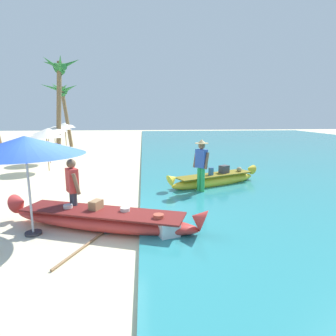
% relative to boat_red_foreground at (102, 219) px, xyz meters
% --- Properties ---
extents(ground_plane, '(80.00, 80.00, 0.00)m').
position_rel_boat_red_foreground_xyz_m(ground_plane, '(-0.22, 0.27, -0.26)').
color(ground_plane, beige).
extents(boat_red_foreground, '(4.80, 2.28, 0.76)m').
position_rel_boat_red_foreground_xyz_m(boat_red_foreground, '(0.00, 0.00, 0.00)').
color(boat_red_foreground, red).
rests_on(boat_red_foreground, ground).
extents(boat_yellow_midground, '(3.76, 2.09, 0.77)m').
position_rel_boat_red_foreground_xyz_m(boat_yellow_midground, '(3.60, 3.58, 0.02)').
color(boat_yellow_midground, yellow).
rests_on(boat_yellow_midground, ground).
extents(person_vendor_hatted, '(0.52, 0.54, 1.85)m').
position_rel_boat_red_foreground_xyz_m(person_vendor_hatted, '(2.89, 2.69, 0.82)').
color(person_vendor_hatted, green).
rests_on(person_vendor_hatted, ground).
extents(person_tourist_customer, '(0.45, 0.57, 1.60)m').
position_rel_boat_red_foreground_xyz_m(person_tourist_customer, '(-0.76, 0.54, 0.64)').
color(person_tourist_customer, '#333842').
rests_on(person_tourist_customer, ground).
extents(patio_umbrella_large, '(2.49, 2.49, 2.21)m').
position_rel_boat_red_foreground_xyz_m(patio_umbrella_large, '(-1.51, -0.15, 1.75)').
color(patio_umbrella_large, '#B7B7BC').
rests_on(patio_umbrella_large, ground).
extents(parasol_row_0, '(1.60, 1.60, 1.91)m').
position_rel_boat_red_foreground_xyz_m(parasol_row_0, '(-3.49, 7.22, 1.49)').
color(parasol_row_0, '#8E6B47').
rests_on(parasol_row_0, ground).
extents(parasol_row_1, '(1.60, 1.60, 1.91)m').
position_rel_boat_red_foreground_xyz_m(parasol_row_1, '(-4.12, 9.41, 1.49)').
color(parasol_row_1, '#8E6B47').
rests_on(parasol_row_1, ground).
extents(parasol_row_2, '(1.60, 1.60, 1.91)m').
position_rel_boat_red_foreground_xyz_m(parasol_row_2, '(-4.45, 11.62, 1.49)').
color(parasol_row_2, '#8E6B47').
rests_on(parasol_row_2, ground).
extents(parasol_row_3, '(1.60, 1.60, 1.91)m').
position_rel_boat_red_foreground_xyz_m(parasol_row_3, '(-4.80, 14.03, 1.49)').
color(parasol_row_3, '#8E6B47').
rests_on(parasol_row_3, ground).
extents(parasol_row_4, '(1.60, 1.60, 1.91)m').
position_rel_boat_red_foreground_xyz_m(parasol_row_4, '(-5.13, 16.71, 1.49)').
color(parasol_row_4, '#8E6B47').
rests_on(parasol_row_4, ground).
extents(parasol_row_5, '(1.60, 1.60, 1.91)m').
position_rel_boat_red_foreground_xyz_m(parasol_row_5, '(-5.75, 18.93, 1.49)').
color(parasol_row_5, '#8E6B47').
rests_on(parasol_row_5, ground).
extents(palm_tree_leaning_seaward, '(2.82, 2.64, 5.10)m').
position_rel_boat_red_foreground_xyz_m(palm_tree_leaning_seaward, '(-5.36, 17.35, 3.88)').
color(palm_tree_leaning_seaward, brown).
rests_on(palm_tree_leaning_seaward, ground).
extents(palm_tree_mid_cluster, '(2.56, 2.55, 6.01)m').
position_rel_boat_red_foreground_xyz_m(palm_tree_mid_cluster, '(-3.91, 11.55, 4.46)').
color(palm_tree_mid_cluster, brown).
rests_on(palm_tree_mid_cluster, ground).
extents(cooler_box, '(0.50, 0.43, 0.42)m').
position_rel_boat_red_foreground_xyz_m(cooler_box, '(1.50, -0.71, -0.05)').
color(cooler_box, silver).
rests_on(cooler_box, ground).
extents(paddle, '(0.94, 1.78, 0.05)m').
position_rel_boat_red_foreground_xyz_m(paddle, '(-0.15, -0.70, -0.23)').
color(paddle, '#8E6B47').
rests_on(paddle, ground).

